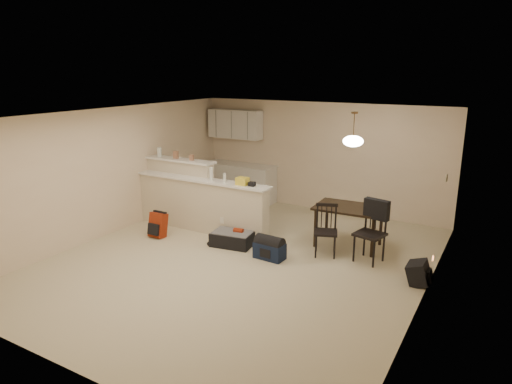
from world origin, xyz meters
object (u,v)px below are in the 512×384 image
Objects in this scene: pendant_lamp at (353,141)px; red_backpack at (158,225)px; dining_chair_far at (370,233)px; suitcase at (233,239)px; dining_chair_near at (326,231)px; navy_duffel at (270,251)px; dining_table at (349,212)px; black_daypack at (419,273)px.

pendant_lamp is 4.08m from red_backpack.
dining_chair_far is 2.52m from suitcase.
dining_chair_near is 1.05m from navy_duffel.
dining_chair_near is 1.21× the size of suitcase.
suitcase is at bearing -150.59° from pendant_lamp.
dining_table is 1.20× the size of dining_chair_far.
pendant_lamp is 1.59× the size of black_daypack.
navy_duffel reaches higher than suitcase.
navy_duffel is 1.36× the size of black_daypack.
dining_chair_near reaches higher than suitcase.
pendant_lamp is 1.17× the size of navy_duffel.
dining_table is at bearing -161.57° from pendant_lamp.
red_backpack reaches higher than navy_duffel.
pendant_lamp is at bearing 22.69° from red_backpack.
dining_table reaches higher than red_backpack.
dining_table is 1.32m from pendant_lamp.
dining_table is 0.77m from dining_chair_far.
dining_chair_far is 2.71× the size of black_daypack.
dining_table is 3.71m from red_backpack.
dining_table is at bearing 22.69° from red_backpack.
pendant_lamp is 2.85m from suitcase.
suitcase is 1.95× the size of black_daypack.
red_backpack is at bearing 94.77° from black_daypack.
black_daypack is at bearing 10.49° from navy_duffel.
pendant_lamp is 0.82× the size of suitcase.
dining_table is at bearing 21.26° from suitcase.
pendant_lamp reaches higher than dining_chair_far.
dining_chair_far is (0.55, -0.51, -0.15)m from dining_table.
dining_chair_far is at bearing 12.98° from red_backpack.
suitcase is at bearing 171.15° from navy_duffel.
pendant_lamp reaches higher than navy_duffel.
pendant_lamp reaches higher than dining_chair_near.
red_backpack is at bearing -157.71° from pendant_lamp.
dining_chair_far reaches higher than dining_chair_near.
red_backpack is (-3.41, -1.40, -1.75)m from pendant_lamp.
red_backpack is at bearing -173.19° from navy_duffel.
suitcase is 3.35m from black_daypack.
suitcase is (-1.88, -1.06, -0.54)m from dining_table.
black_daypack is (2.45, 0.30, 0.03)m from navy_duffel.
navy_duffel is (-1.54, -0.74, -0.38)m from dining_chair_far.
pendant_lamp is 1.65m from dining_chair_far.
navy_duffel is 2.47m from black_daypack.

